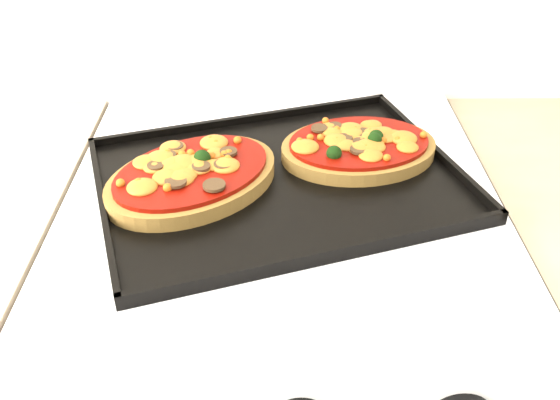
{
  "coord_description": "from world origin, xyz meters",
  "views": [
    {
      "loc": [
        -0.01,
        0.99,
        1.39
      ],
      "look_at": [
        0.0,
        1.66,
        0.92
      ],
      "focal_mm": 40.0,
      "sensor_mm": 36.0,
      "label": 1
    }
  ],
  "objects_px": {
    "stove": "(282,399)",
    "pizza_right": "(359,146)",
    "baking_tray": "(280,178)",
    "pizza_left": "(192,175)"
  },
  "relations": [
    {
      "from": "stove",
      "to": "pizza_right",
      "type": "bearing_deg",
      "value": 32.45
    },
    {
      "from": "baking_tray",
      "to": "pizza_left",
      "type": "relative_size",
      "value": 1.96
    },
    {
      "from": "stove",
      "to": "pizza_right",
      "type": "height_order",
      "value": "pizza_right"
    },
    {
      "from": "stove",
      "to": "baking_tray",
      "type": "height_order",
      "value": "baking_tray"
    },
    {
      "from": "stove",
      "to": "baking_tray",
      "type": "bearing_deg",
      "value": 111.25
    },
    {
      "from": "pizza_right",
      "to": "stove",
      "type": "bearing_deg",
      "value": -147.55
    },
    {
      "from": "baking_tray",
      "to": "pizza_right",
      "type": "xyz_separation_m",
      "value": [
        0.12,
        0.06,
        0.01
      ]
    },
    {
      "from": "baking_tray",
      "to": "pizza_left",
      "type": "height_order",
      "value": "pizza_left"
    },
    {
      "from": "stove",
      "to": "pizza_right",
      "type": "relative_size",
      "value": 4.03
    },
    {
      "from": "baking_tray",
      "to": "pizza_right",
      "type": "bearing_deg",
      "value": 10.44
    }
  ]
}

